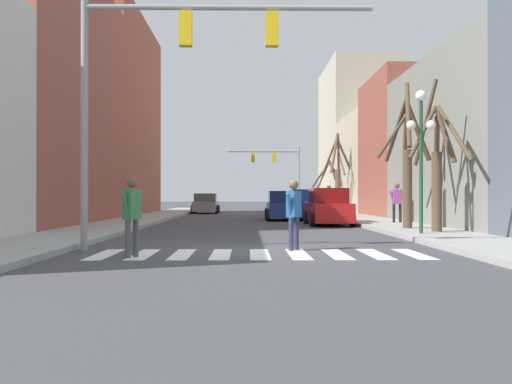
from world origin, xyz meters
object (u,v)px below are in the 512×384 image
car_parked_right_far (328,208)px  car_parked_right_mid (304,204)px  traffic_signal_near (169,61)px  pedestrian_on_left_sidewalk (397,199)px  car_parked_right_near (284,207)px  traffic_signal_far (278,165)px  pedestrian_on_right_sidewalk (294,209)px  street_tree_right_near (437,165)px  pedestrian_waiting_at_curb (132,210)px  car_driving_toward_lane (206,204)px  street_lamp_right_corner (421,132)px  street_tree_left_mid (338,174)px  street_tree_left_near (407,158)px  street_tree_right_far (329,184)px  car_parked_left_far (292,203)px

car_parked_right_far → car_parked_right_mid: 11.44m
traffic_signal_near → pedestrian_on_left_sidewalk: size_ratio=4.09×
car_parked_right_near → car_parked_right_mid: (1.69, 5.89, 0.06)m
car_parked_right_mid → traffic_signal_far: bearing=4.1°
traffic_signal_near → pedestrian_on_right_sidewalk: size_ratio=4.15×
pedestrian_on_left_sidewalk → street_tree_right_near: 7.06m
pedestrian_waiting_at_curb → traffic_signal_near: bearing=4.1°
car_driving_toward_lane → street_tree_right_near: street_tree_right_near is taller
street_lamp_right_corner → car_parked_right_near: (-3.57, 14.00, -2.65)m
street_tree_left_mid → traffic_signal_far: bearing=111.8°
pedestrian_on_left_sidewalk → street_tree_left_mid: street_tree_left_mid is taller
traffic_signal_near → pedestrian_waiting_at_curb: traffic_signal_near is taller
traffic_signal_near → street_tree_left_near: size_ratio=1.33×
pedestrian_on_left_sidewalk → street_tree_right_near: (-0.40, -6.94, 1.21)m
street_tree_right_far → pedestrian_on_right_sidewalk: bearing=-99.3°
traffic_signal_near → street_tree_right_near: bearing=31.6°
street_tree_left_near → pedestrian_on_left_sidewalk: bearing=80.1°
traffic_signal_far → street_lamp_right_corner: (2.86, -33.67, -0.71)m
street_tree_right_far → street_tree_left_mid: bearing=-89.9°
car_parked_right_mid → street_tree_right_near: street_tree_right_near is taller
traffic_signal_far → street_tree_right_far: (3.83, -4.89, -1.84)m
car_parked_right_near → pedestrian_waiting_at_curb: (-4.61, -19.99, 0.30)m
street_tree_right_near → street_tree_left_near: size_ratio=0.95×
traffic_signal_far → pedestrian_on_left_sidewalk: traffic_signal_far is taller
car_driving_toward_lane → street_tree_left_near: size_ratio=0.79×
car_parked_left_far → street_tree_right_far: 3.33m
street_tree_right_near → car_parked_right_near: bearing=108.4°
pedestrian_on_right_sidewalk → car_parked_right_far: bearing=-160.5°
car_parked_right_near → traffic_signal_near: bearing=167.6°
pedestrian_on_right_sidewalk → street_tree_right_far: bearing=-158.2°
traffic_signal_near → street_lamp_right_corner: (7.59, 4.30, -1.31)m
traffic_signal_near → car_parked_right_far: size_ratio=1.54×
traffic_signal_far → street_tree_right_far: bearing=-51.9°
pedestrian_on_left_sidewalk → pedestrian_waiting_at_curb: pedestrian_on_left_sidewalk is taller
traffic_signal_near → pedestrian_on_left_sidewalk: bearing=54.0°
street_lamp_right_corner → car_parked_right_far: (-1.85, 8.45, -2.61)m
street_lamp_right_corner → car_parked_left_far: bearing=93.7°
traffic_signal_near → street_tree_left_mid: bearing=73.2°
street_tree_right_near → street_tree_left_near: bearing=99.8°
traffic_signal_far → pedestrian_waiting_at_curb: 40.14m
car_parked_right_far → street_tree_left_mid: bearing=-10.3°
car_parked_right_mid → street_tree_left_mid: street_tree_left_mid is taller
street_lamp_right_corner → pedestrian_on_left_sidewalk: street_lamp_right_corner is taller
car_parked_right_near → street_tree_left_mid: size_ratio=0.72×
street_lamp_right_corner → car_parked_right_far: street_lamp_right_corner is taller
car_parked_right_mid → street_lamp_right_corner: bearing=-174.6°
car_driving_toward_lane → street_tree_right_near: 27.83m
car_parked_right_near → street_tree_right_near: bearing=-161.6°
street_tree_right_far → car_driving_toward_lane: bearing=-169.4°
car_parked_right_mid → car_parked_right_far: bearing=-179.9°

